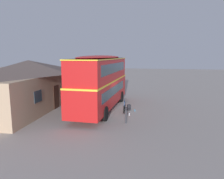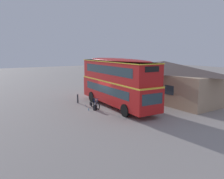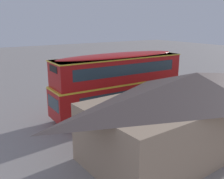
# 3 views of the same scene
# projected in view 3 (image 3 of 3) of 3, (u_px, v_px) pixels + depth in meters

# --- Properties ---
(ground_plane) EXTENTS (120.00, 120.00, 0.00)m
(ground_plane) POSITION_uv_depth(u_px,v_px,m) (117.00, 110.00, 21.33)
(ground_plane) COLOR gray
(double_decker_bus) EXTENTS (10.72, 2.76, 4.79)m
(double_decker_bus) POSITION_uv_depth(u_px,v_px,m) (119.00, 81.00, 19.83)
(double_decker_bus) COLOR black
(double_decker_bus) RESTS_ON ground
(touring_bicycle) EXTENTS (1.70, 0.57, 1.05)m
(touring_bicycle) POSITION_uv_depth(u_px,v_px,m) (110.00, 101.00, 22.51)
(touring_bicycle) COLOR black
(touring_bicycle) RESTS_ON ground
(backpack_on_ground) EXTENTS (0.36, 0.36, 0.54)m
(backpack_on_ground) POSITION_uv_depth(u_px,v_px,m) (102.00, 102.00, 22.40)
(backpack_on_ground) COLOR black
(backpack_on_ground) RESTS_ON ground
(water_bottle_clear_plastic) EXTENTS (0.07, 0.07, 0.24)m
(water_bottle_clear_plastic) POSITION_uv_depth(u_px,v_px,m) (115.00, 100.00, 23.49)
(water_bottle_clear_plastic) COLOR silver
(water_bottle_clear_plastic) RESTS_ON ground
(water_bottle_blue_sports) EXTENTS (0.07, 0.07, 0.22)m
(water_bottle_blue_sports) POSITION_uv_depth(u_px,v_px,m) (101.00, 102.00, 23.04)
(water_bottle_blue_sports) COLOR #338CBF
(water_bottle_blue_sports) RESTS_ON ground
(pub_building) EXTENTS (13.75, 6.26, 4.35)m
(pub_building) POSITION_uv_depth(u_px,v_px,m) (194.00, 109.00, 14.85)
(pub_building) COLOR tan
(pub_building) RESTS_ON ground
(kerb_bollard) EXTENTS (0.16, 0.16, 0.97)m
(kerb_bollard) POSITION_uv_depth(u_px,v_px,m) (133.00, 93.00, 24.45)
(kerb_bollard) COLOR #333338
(kerb_bollard) RESTS_ON ground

